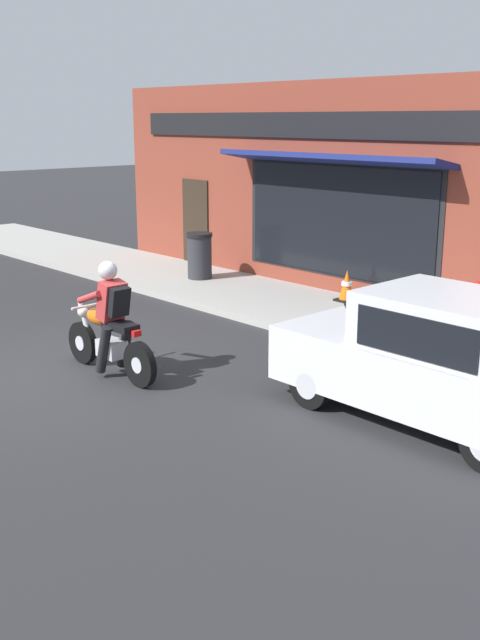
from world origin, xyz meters
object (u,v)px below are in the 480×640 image
object	(u,v)px
fire_hydrant	(476,309)
traffic_cone	(347,286)
trash_bin	(200,255)
car_hatchback	(435,360)
motorcycle_with_rider	(110,328)

from	to	relation	value
fire_hydrant	traffic_cone	world-z (taller)	fire_hydrant
traffic_cone	trash_bin	bearing A→B (deg)	101.01
fire_hydrant	car_hatchback	bearing A→B (deg)	-157.40
trash_bin	traffic_cone	bearing A→B (deg)	-78.99
motorcycle_with_rider	trash_bin	world-z (taller)	motorcycle_with_rider
traffic_cone	car_hatchback	bearing A→B (deg)	-130.10
traffic_cone	trash_bin	world-z (taller)	trash_bin
traffic_cone	trash_bin	distance (m)	3.57
fire_hydrant	trash_bin	world-z (taller)	trash_bin
motorcycle_with_rider	fire_hydrant	bearing A→B (deg)	-27.64
motorcycle_with_rider	trash_bin	bearing A→B (deg)	38.23
trash_bin	fire_hydrant	bearing A→B (deg)	-86.66
car_hatchback	fire_hydrant	size ratio (longest dim) A/B	4.30
fire_hydrant	traffic_cone	xyz separation A→B (m)	(0.31, 2.85, -0.14)
motorcycle_with_rider	trash_bin	distance (m)	5.98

